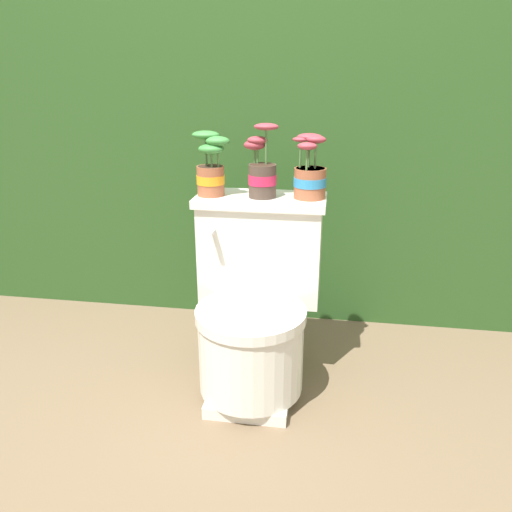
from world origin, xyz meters
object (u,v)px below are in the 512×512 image
object	(u,v)px
toilet	(255,304)
potted_plant_middle	(310,176)
potted_plant_midleft	(262,172)
potted_plant_left	(211,169)

from	to	relation	value
toilet	potted_plant_middle	size ratio (longest dim) A/B	3.11
potted_plant_midleft	potted_plant_middle	distance (m)	0.17
toilet	potted_plant_left	bearing A→B (deg)	148.35
potted_plant_left	potted_plant_middle	distance (m)	0.35
potted_plant_middle	potted_plant_midleft	bearing A→B (deg)	-177.17
toilet	potted_plant_middle	xyz separation A→B (m)	(0.17, 0.12, 0.45)
potted_plant_left	potted_plant_midleft	distance (m)	0.18
potted_plant_left	potted_plant_midleft	size ratio (longest dim) A/B	0.89
toilet	potted_plant_midleft	world-z (taller)	potted_plant_midleft
potted_plant_midleft	potted_plant_middle	size ratio (longest dim) A/B	1.15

